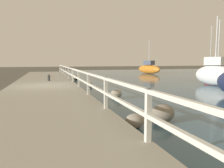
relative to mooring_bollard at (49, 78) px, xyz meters
The scene contains 13 objects.
ground_plane 3.16m from the mooring_bollard, 96.37° to the right, with size 120.00×120.00×0.00m, color #4C473D.
dock_walkway 3.13m from the mooring_bollard, 96.37° to the right, with size 4.06×36.00×0.35m.
railing 3.50m from the mooring_bollard, 62.83° to the right, with size 0.10×32.50×0.98m.
boulder_mid_strip 3.23m from the mooring_bollard, 28.99° to the right, with size 0.40×0.36×0.30m.
boulder_upstream 4.99m from the mooring_bollard, 58.51° to the left, with size 0.64×0.58×0.48m.
boulder_downstream 11.72m from the mooring_bollard, 79.62° to the right, with size 0.54×0.48×0.40m.
boulder_water_edge 7.48m from the mooring_bollard, 65.47° to the right, with size 0.57×0.52×0.43m.
boulder_near_dock 11.65m from the mooring_bollard, 74.30° to the right, with size 0.72×0.64×0.54m.
mooring_bollard is the anchor object (origin of this frame).
sailboat_white 12.46m from the mooring_bollard, 16.22° to the right, with size 2.07×3.43×5.10m.
sailboat_orange 18.45m from the mooring_bollard, 40.13° to the left, with size 2.08×4.87×4.85m.
sailboat_black 27.81m from the mooring_bollard, 25.91° to the left, with size 1.90×4.34×7.32m.
sailboat_red 15.14m from the mooring_bollard, ahead, with size 1.25×3.47×5.59m.
Camera 1 is at (0.19, -13.83, 1.83)m, focal length 35.00 mm.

